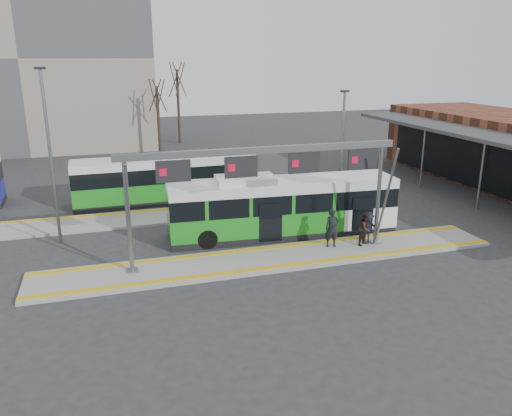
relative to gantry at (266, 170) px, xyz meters
The scene contains 16 objects.
ground 4.32m from the gantry, 36.20° to the right, with size 120.00×120.00×0.00m, color #2D2D30.
platform_main 4.25m from the gantry, 36.20° to the right, with size 22.00×3.00×0.15m, color gray.
platform_second 9.55m from the gantry, 115.25° to the left, with size 20.00×3.00×0.15m, color gray.
tactile_main 4.16m from the gantry, 36.20° to the right, with size 22.00×2.65×0.02m.
tactile_second 10.47m from the gantry, 112.32° to the left, with size 20.00×0.35×0.02m.
gantry is the anchor object (origin of this frame).
apartment_block 38.58m from the gantry, 110.90° to the left, with size 24.50×12.50×18.40m.
hero_bus 4.47m from the gantry, 57.67° to the left, with size 12.18×3.30×3.31m.
bg_bus_green 12.04m from the gantry, 105.97° to the left, with size 11.79×2.79×2.93m.
passenger_a 4.75m from the gantry, ahead, with size 0.70×0.46×1.91m, color black.
passenger_b 6.17m from the gantry, ahead, with size 0.83×0.65×1.70m, color black.
passenger_c 6.39m from the gantry, ahead, with size 1.04×0.60×1.62m, color #1B2332.
tree_left 27.36m from the gantry, 93.83° to the left, with size 1.40×1.40×7.42m.
tree_mid 34.10m from the gantry, 88.17° to the left, with size 1.40×1.40×8.92m.
lamp_west 10.78m from the gantry, 151.32° to the left, with size 0.50×0.25×8.73m.
lamp_east 9.71m from the gantry, 43.20° to the left, with size 0.50×0.25×7.27m.
Camera 1 is at (-7.17, -20.58, 9.20)m, focal length 35.00 mm.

